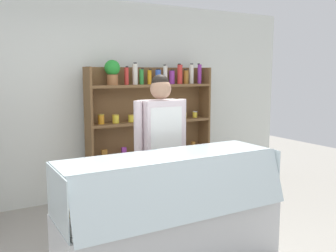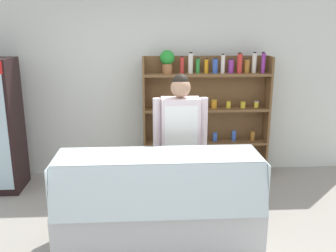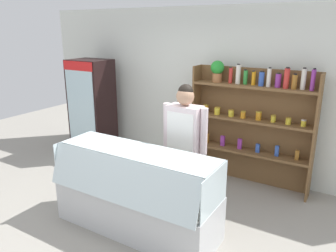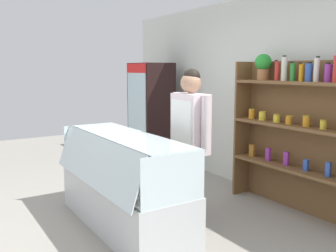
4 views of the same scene
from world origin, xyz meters
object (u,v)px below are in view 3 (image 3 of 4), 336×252
at_px(shelving_unit, 250,119).
at_px(deli_display_case, 136,205).
at_px(drinks_fridge, 92,108).
at_px(shop_clerk, 184,138).

bearing_deg(shelving_unit, deli_display_case, -111.26).
distance_m(drinks_fridge, deli_display_case, 2.79).
xyz_separation_m(shelving_unit, deli_display_case, (-0.74, -1.91, -0.74)).
bearing_deg(deli_display_case, shelving_unit, 68.74).
bearing_deg(drinks_fridge, shop_clerk, -20.54).
bearing_deg(drinks_fridge, shelving_unit, 5.69).
relative_size(deli_display_case, shop_clerk, 1.18).
height_order(drinks_fridge, shelving_unit, shelving_unit).
bearing_deg(deli_display_case, drinks_fridge, 143.68).
height_order(drinks_fridge, deli_display_case, drinks_fridge).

